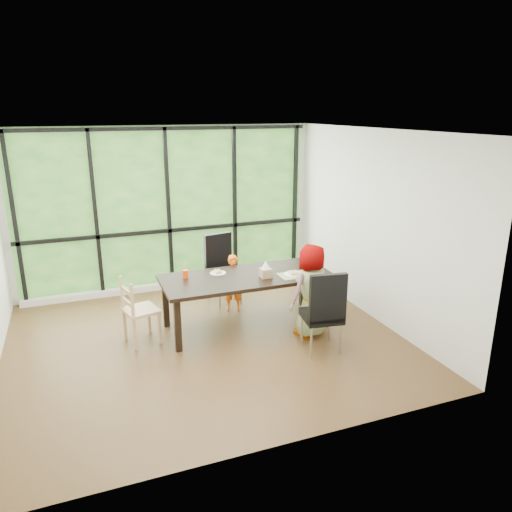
% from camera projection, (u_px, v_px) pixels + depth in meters
% --- Properties ---
extents(ground, '(5.00, 5.00, 0.00)m').
position_uv_depth(ground, '(207.00, 341.00, 6.41)').
color(ground, black).
rests_on(ground, ground).
extents(back_wall, '(5.00, 0.00, 5.00)m').
position_uv_depth(back_wall, '(168.00, 209.00, 8.03)').
color(back_wall, silver).
rests_on(back_wall, ground).
extents(foliage_backdrop, '(4.80, 0.02, 2.65)m').
position_uv_depth(foliage_backdrop, '(168.00, 209.00, 8.01)').
color(foliage_backdrop, '#24501A').
rests_on(foliage_backdrop, back_wall).
extents(window_mullions, '(4.80, 0.06, 2.65)m').
position_uv_depth(window_mullions, '(169.00, 210.00, 7.97)').
color(window_mullions, black).
rests_on(window_mullions, back_wall).
extents(window_sill, '(4.80, 0.12, 0.10)m').
position_uv_depth(window_sill, '(173.00, 285.00, 8.32)').
color(window_sill, silver).
rests_on(window_sill, ground).
extents(dining_table, '(2.34, 1.01, 0.75)m').
position_uv_depth(dining_table, '(247.00, 301.00, 6.76)').
color(dining_table, black).
rests_on(dining_table, ground).
extents(chair_window_leather, '(0.54, 0.54, 1.08)m').
position_uv_depth(chair_window_leather, '(224.00, 270.00, 7.56)').
color(chair_window_leather, black).
rests_on(chair_window_leather, ground).
extents(chair_interior_leather, '(0.52, 0.52, 1.08)m').
position_uv_depth(chair_interior_leather, '(322.00, 310.00, 6.04)').
color(chair_interior_leather, black).
rests_on(chair_interior_leather, ground).
extents(chair_end_beech, '(0.49, 0.50, 0.90)m').
position_uv_depth(chair_end_beech, '(141.00, 310.00, 6.27)').
color(chair_end_beech, tan).
rests_on(chair_end_beech, ground).
extents(child_toddler, '(0.37, 0.31, 0.87)m').
position_uv_depth(child_toddler, '(233.00, 283.00, 7.28)').
color(child_toddler, orange).
rests_on(child_toddler, ground).
extents(child_older, '(0.71, 0.56, 1.27)m').
position_uv_depth(child_older, '(310.00, 291.00, 6.43)').
color(child_older, slate).
rests_on(child_older, ground).
extents(placemat, '(0.42, 0.31, 0.01)m').
position_uv_depth(placemat, '(294.00, 275.00, 6.67)').
color(placemat, tan).
rests_on(placemat, dining_table).
extents(plate_far, '(0.22, 0.22, 0.01)m').
position_uv_depth(plate_far, '(218.00, 273.00, 6.74)').
color(plate_far, white).
rests_on(plate_far, dining_table).
extents(plate_near, '(0.27, 0.27, 0.02)m').
position_uv_depth(plate_near, '(294.00, 274.00, 6.68)').
color(plate_near, white).
rests_on(plate_near, dining_table).
extents(orange_cup, '(0.07, 0.07, 0.12)m').
position_uv_depth(orange_cup, '(185.00, 274.00, 6.54)').
color(orange_cup, '#FF4705').
rests_on(orange_cup, dining_table).
extents(green_cup, '(0.07, 0.07, 0.12)m').
position_uv_depth(green_cup, '(317.00, 270.00, 6.69)').
color(green_cup, green).
rests_on(green_cup, dining_table).
extents(tissue_box, '(0.15, 0.15, 0.12)m').
position_uv_depth(tissue_box, '(266.00, 273.00, 6.57)').
color(tissue_box, tan).
rests_on(tissue_box, dining_table).
extents(crepe_rolls_far, '(0.10, 0.12, 0.04)m').
position_uv_depth(crepe_rolls_far, '(218.00, 271.00, 6.73)').
color(crepe_rolls_far, tan).
rests_on(crepe_rolls_far, plate_far).
extents(crepe_rolls_near, '(0.15, 0.12, 0.04)m').
position_uv_depth(crepe_rolls_near, '(294.00, 273.00, 6.67)').
color(crepe_rolls_near, tan).
rests_on(crepe_rolls_near, plate_near).
extents(straw_white, '(0.01, 0.04, 0.20)m').
position_uv_depth(straw_white, '(185.00, 267.00, 6.51)').
color(straw_white, white).
rests_on(straw_white, orange_cup).
extents(straw_pink, '(0.01, 0.04, 0.20)m').
position_uv_depth(straw_pink, '(317.00, 263.00, 6.67)').
color(straw_pink, pink).
rests_on(straw_pink, green_cup).
extents(tissue, '(0.12, 0.12, 0.11)m').
position_uv_depth(tissue, '(266.00, 265.00, 6.54)').
color(tissue, white).
rests_on(tissue, tissue_box).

